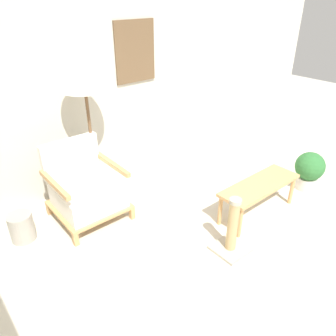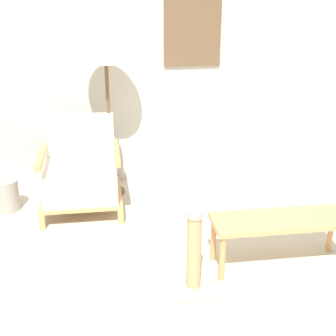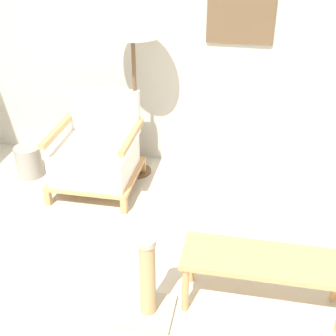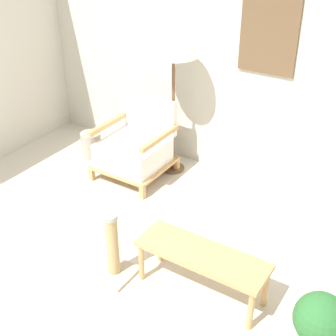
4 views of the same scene
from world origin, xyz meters
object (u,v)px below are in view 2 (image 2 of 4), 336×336
(armchair, at_px, (81,175))
(floor_lamp, at_px, (106,54))
(scratching_post, at_px, (194,262))
(coffee_table, at_px, (281,225))
(vase, at_px, (6,195))

(armchair, relative_size, floor_lamp, 0.53)
(armchair, bearing_deg, scratching_post, -60.68)
(armchair, height_order, floor_lamp, floor_lamp)
(coffee_table, relative_size, vase, 3.46)
(floor_lamp, height_order, vase, floor_lamp)
(armchair, height_order, vase, armchair)
(armchair, height_order, coffee_table, armchair)
(floor_lamp, relative_size, coffee_table, 1.52)
(armchair, relative_size, coffee_table, 0.81)
(armchair, height_order, scratching_post, armchair)
(coffee_table, height_order, scratching_post, scratching_post)
(armchair, xyz_separation_m, vase, (-0.70, 0.06, -0.18))
(coffee_table, bearing_deg, vase, 150.24)
(coffee_table, bearing_deg, floor_lamp, 128.60)
(armchair, relative_size, vase, 2.81)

